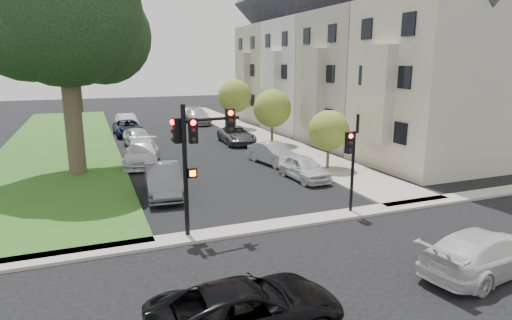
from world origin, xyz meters
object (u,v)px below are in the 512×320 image
object	(u,v)px
small_tree_a	(329,131)
car_cross_far	(485,252)
car_parked_7	(138,138)
car_parked_0	(304,168)
car_parked_8	(128,128)
car_parked_4	(197,116)
car_parked_5	(163,180)
traffic_signal_secondary	(351,157)
traffic_signal_main	(195,147)
small_tree_b	(272,108)
small_tree_c	(235,96)
car_parked_6	(142,153)
car_parked_1	(273,154)
car_parked_2	(236,135)
eucalyptus	(62,9)
car_parked_9	(127,122)
car_cross_near	(247,309)

from	to	relation	value
small_tree_a	car_cross_far	distance (m)	13.18
car_parked_7	car_parked_0	bearing A→B (deg)	-65.07
car_parked_8	car_parked_4	bearing A→B (deg)	32.58
car_parked_5	car_parked_7	world-z (taller)	car_parked_5
traffic_signal_secondary	car_cross_far	xyz separation A→B (m)	(0.86, -5.97, -1.79)
traffic_signal_main	small_tree_a	bearing A→B (deg)	35.54
car_parked_8	small_tree_b	bearing A→B (deg)	-44.05
small_tree_b	car_cross_far	size ratio (longest dim) A/B	0.94
small_tree_c	car_parked_6	distance (m)	15.61
car_parked_1	car_parked_2	distance (m)	7.55
car_parked_4	car_parked_7	bearing A→B (deg)	-120.66
small_tree_a	car_parked_2	xyz separation A→B (m)	(-2.23, 10.16, -1.71)
car_parked_4	car_parked_0	bearing A→B (deg)	-87.23
small_tree_c	traffic_signal_main	xyz separation A→B (m)	(-9.62, -23.97, 0.20)
small_tree_b	traffic_signal_main	xyz separation A→B (m)	(-9.62, -15.12, 0.49)
car_cross_far	car_parked_6	size ratio (longest dim) A/B	0.92
small_tree_c	car_cross_far	xyz separation A→B (m)	(-2.24, -29.99, -2.49)
traffic_signal_secondary	car_parked_6	distance (m)	14.33
car_parked_4	car_parked_6	xyz separation A→B (m)	(-7.67, -16.79, -0.06)
eucalyptus	car_parked_5	bearing A→B (deg)	-55.14
car_parked_6	car_parked_9	bearing A→B (deg)	98.28
car_parked_0	small_tree_a	bearing A→B (deg)	27.36
eucalyptus	car_parked_2	world-z (taller)	eucalyptus
small_tree_b	car_parked_0	bearing A→B (deg)	-103.49
car_cross_near	small_tree_c	bearing A→B (deg)	-18.98
traffic_signal_secondary	car_parked_8	world-z (taller)	traffic_signal_secondary
car_parked_4	car_parked_6	world-z (taller)	car_parked_4
small_tree_b	small_tree_c	world-z (taller)	small_tree_c
car_parked_7	car_parked_8	xyz separation A→B (m)	(-0.19, 5.98, -0.07)
traffic_signal_main	car_parked_7	distance (m)	18.23
traffic_signal_secondary	car_parked_1	size ratio (longest dim) A/B	0.87
traffic_signal_main	car_cross_far	bearing A→B (deg)	-39.18
small_tree_a	traffic_signal_main	size ratio (longest dim) A/B	0.73
eucalyptus	car_parked_2	distance (m)	15.50
small_tree_a	car_parked_1	world-z (taller)	small_tree_a
traffic_signal_main	traffic_signal_secondary	bearing A→B (deg)	-0.34
small_tree_a	car_parked_0	xyz separation A→B (m)	(-2.30, -1.35, -1.73)
car_cross_near	car_parked_8	bearing A→B (deg)	-0.89
car_parked_4	small_tree_a	bearing A→B (deg)	-81.31
small_tree_c	car_parked_1	world-z (taller)	small_tree_c
traffic_signal_main	car_parked_1	xyz separation A→B (m)	(7.24, 9.48, -2.69)
car_parked_1	car_parked_0	bearing A→B (deg)	-100.44
car_parked_4	car_parked_7	xyz separation A→B (m)	(-7.23, -11.09, -0.04)
small_tree_c	car_cross_near	distance (m)	31.88
car_cross_near	car_parked_8	world-z (taller)	car_parked_8
eucalyptus	car_cross_near	xyz separation A→B (m)	(3.91, -17.31, -8.36)
car_parked_1	car_cross_near	bearing A→B (deg)	-127.35
car_parked_0	car_parked_9	xyz separation A→B (m)	(-7.32, 22.28, 0.08)
car_parked_1	car_parked_9	world-z (taller)	car_parked_9
small_tree_c	car_parked_2	size ratio (longest dim) A/B	0.99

